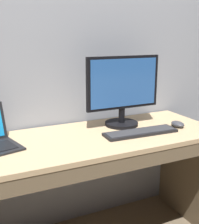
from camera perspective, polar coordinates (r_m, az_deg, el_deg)
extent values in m
cube|color=tan|center=(1.71, -4.34, -5.50)|extent=(1.75, 0.61, 0.03)
cube|color=brown|center=(2.28, 16.50, -10.85)|extent=(0.06, 0.56, 0.71)
cube|color=brown|center=(1.49, -0.21, -10.93)|extent=(1.68, 0.02, 0.08)
cylinder|color=black|center=(1.95, 4.22, -2.23)|extent=(0.21, 0.21, 0.02)
cylinder|color=black|center=(1.94, 4.25, -0.58)|extent=(0.04, 0.04, 0.10)
cube|color=black|center=(1.88, 4.55, 5.62)|extent=(0.50, 0.02, 0.33)
cube|color=#28569E|center=(1.87, 4.77, 5.56)|extent=(0.46, 0.00, 0.30)
cube|color=black|center=(1.80, 7.85, -3.89)|extent=(0.46, 0.14, 0.02)
cube|color=#2D2D30|center=(1.79, 7.86, -3.59)|extent=(0.43, 0.12, 0.00)
ellipsoid|color=#38383D|center=(1.97, 14.70, -2.25)|extent=(0.07, 0.11, 0.04)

